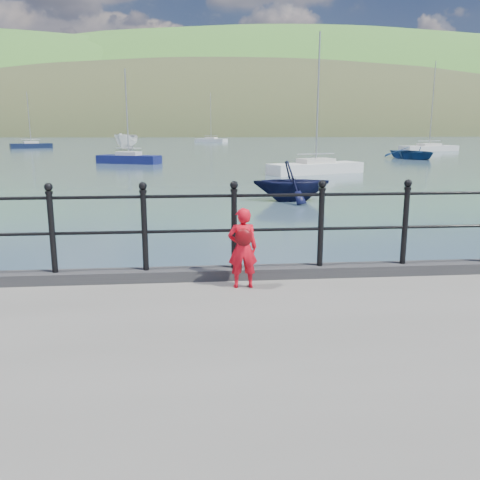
{
  "coord_description": "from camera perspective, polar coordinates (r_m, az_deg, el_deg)",
  "views": [
    {
      "loc": [
        0.06,
        -6.87,
        3.05
      ],
      "look_at": [
        0.68,
        -0.2,
        1.55
      ],
      "focal_mm": 38.0,
      "sensor_mm": 36.0,
      "label": 1
    }
  ],
  "objects": [
    {
      "name": "child",
      "position": [
        6.51,
        0.3,
        -0.85
      ],
      "size": [
        0.39,
        0.31,
        1.05
      ],
      "rotation": [
        0.0,
        0.0,
        3.16
      ],
      "color": "red",
      "rests_on": "quay"
    },
    {
      "name": "launch_blue",
      "position": [
        52.85,
        18.93,
        9.25
      ],
      "size": [
        5.2,
        6.44,
        1.18
      ],
      "primitive_type": "imported",
      "rotation": [
        0.0,
        0.0,
        0.22
      ],
      "color": "navy",
      "rests_on": "ground"
    },
    {
      "name": "railing",
      "position": [
        6.83,
        -5.7,
        2.22
      ],
      "size": [
        18.11,
        0.11,
        1.2
      ],
      "color": "black",
      "rests_on": "kerb"
    },
    {
      "name": "sailboat_far",
      "position": [
        70.45,
        20.45,
        9.6
      ],
      "size": [
        8.31,
        4.5,
        11.22
      ],
      "rotation": [
        0.0,
        0.0,
        0.31
      ],
      "color": "silver",
      "rests_on": "ground"
    },
    {
      "name": "ground",
      "position": [
        7.52,
        -5.38,
        -11.38
      ],
      "size": [
        600.0,
        600.0,
        0.0
      ],
      "primitive_type": "plane",
      "color": "#2D4251",
      "rests_on": "ground"
    },
    {
      "name": "launch_white",
      "position": [
        69.55,
        -12.6,
        10.7
      ],
      "size": [
        3.36,
        6.18,
        2.26
      ],
      "primitive_type": "imported",
      "rotation": [
        0.0,
        0.0,
        -0.21
      ],
      "color": "white",
      "rests_on": "ground"
    },
    {
      "name": "launch_navy",
      "position": [
        21.45,
        5.81,
        6.6
      ],
      "size": [
        3.25,
        2.82,
        1.67
      ],
      "primitive_type": "imported",
      "rotation": [
        0.0,
        0.0,
        1.54
      ],
      "color": "black",
      "rests_on": "ground"
    },
    {
      "name": "sailboat_left",
      "position": [
        81.19,
        -22.38,
        9.74
      ],
      "size": [
        5.93,
        3.98,
        8.17
      ],
      "rotation": [
        0.0,
        0.0,
        0.43
      ],
      "color": "black",
      "rests_on": "ground"
    },
    {
      "name": "kerb",
      "position": [
        7.01,
        -5.56,
        -3.82
      ],
      "size": [
        60.0,
        0.3,
        0.15
      ],
      "primitive_type": "cube",
      "color": "#28282B",
      "rests_on": "quay"
    },
    {
      "name": "far_shore",
      "position": [
        250.56,
        3.54,
        6.69
      ],
      "size": [
        830.0,
        200.0,
        156.0
      ],
      "color": "#333A21",
      "rests_on": "ground"
    },
    {
      "name": "sailboat_port",
      "position": [
        44.68,
        -12.36,
        8.82
      ],
      "size": [
        5.64,
        3.66,
        7.91
      ],
      "rotation": [
        0.0,
        0.0,
        -0.39
      ],
      "color": "#121850",
      "rests_on": "ground"
    },
    {
      "name": "sailboat_deep",
      "position": [
        106.73,
        -3.27,
        11.11
      ],
      "size": [
        6.77,
        5.57,
        10.0
      ],
      "rotation": [
        0.0,
        0.0,
        -0.61
      ],
      "color": "silver",
      "rests_on": "ground"
    },
    {
      "name": "sailboat_near",
      "position": [
        34.54,
        8.49,
        7.95
      ],
      "size": [
        6.88,
        4.3,
        9.13
      ],
      "rotation": [
        0.0,
        0.0,
        0.4
      ],
      "color": "white",
      "rests_on": "ground"
    }
  ]
}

